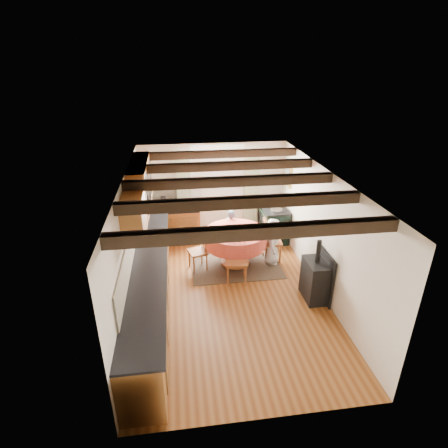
{
  "coord_description": "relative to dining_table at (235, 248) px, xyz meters",
  "views": [
    {
      "loc": [
        -0.91,
        -5.79,
        4.18
      ],
      "look_at": [
        0.0,
        0.8,
        1.15
      ],
      "focal_mm": 28.68,
      "sensor_mm": 36.0,
      "label": 1
    }
  ],
  "objects": [
    {
      "name": "curtain_left",
      "position": [
        -1.05,
        1.54,
        0.69
      ],
      "size": [
        0.35,
        0.1,
        2.1
      ],
      "primitive_type": "cube",
      "color": "#B6C793",
      "rests_on": "wall_back"
    },
    {
      "name": "beam_c",
      "position": [
        -0.3,
        -1.11,
        1.9
      ],
      "size": [
        3.6,
        0.16,
        0.16
      ],
      "primitive_type": "cube",
      "color": "black",
      "rests_on": "ceiling"
    },
    {
      "name": "worktop_left",
      "position": [
        -1.78,
        -1.11,
        0.49
      ],
      "size": [
        0.64,
        5.3,
        0.04
      ],
      "primitive_type": "cube",
      "color": "black",
      "rests_on": "base_cabinet_left"
    },
    {
      "name": "floor",
      "position": [
        -0.3,
        -1.11,
        -0.41
      ],
      "size": [
        3.6,
        5.5,
        0.0
      ],
      "primitive_type": "cube",
      "color": "brown",
      "rests_on": "ground"
    },
    {
      "name": "canister_tall",
      "position": [
        -1.56,
        1.41,
        0.64
      ],
      "size": [
        0.15,
        0.15,
        0.25
      ],
      "primitive_type": "cylinder",
      "color": "#262628",
      "rests_on": "worktop_back"
    },
    {
      "name": "worktop_back",
      "position": [
        -1.35,
        1.32,
        0.49
      ],
      "size": [
        1.3,
        0.64,
        0.04
      ],
      "primitive_type": "cube",
      "color": "black",
      "rests_on": "base_cabinet_back"
    },
    {
      "name": "child_far",
      "position": [
        0.01,
        0.73,
        0.1
      ],
      "size": [
        0.4,
        0.3,
        1.02
      ],
      "primitive_type": "imported",
      "rotation": [
        0.0,
        0.0,
        2.99
      ],
      "color": "#455770",
      "rests_on": "floor"
    },
    {
      "name": "curtain_right",
      "position": [
        0.65,
        1.54,
        0.69
      ],
      "size": [
        0.35,
        0.1,
        2.1
      ],
      "primitive_type": "cube",
      "color": "#B6C793",
      "rests_on": "wall_back"
    },
    {
      "name": "aga_range",
      "position": [
        1.17,
        1.13,
        0.02
      ],
      "size": [
        0.61,
        0.94,
        0.87
      ],
      "primitive_type": null,
      "color": "black",
      "rests_on": "floor"
    },
    {
      "name": "ceiling",
      "position": [
        -0.3,
        -1.11,
        1.99
      ],
      "size": [
        3.6,
        5.5,
        0.0
      ],
      "primitive_type": "cube",
      "color": "white",
      "rests_on": "ground"
    },
    {
      "name": "base_cabinet_back",
      "position": [
        -1.35,
        1.34,
        0.03
      ],
      "size": [
        1.3,
        0.6,
        0.88
      ],
      "primitive_type": "cube",
      "color": "brown",
      "rests_on": "floor"
    },
    {
      "name": "chair_near",
      "position": [
        -0.09,
        -0.7,
        0.1
      ],
      "size": [
        0.5,
        0.52,
        1.03
      ],
      "primitive_type": null,
      "rotation": [
        0.0,
        0.0,
        -0.14
      ],
      "color": "#964D26",
      "rests_on": "floor"
    },
    {
      "name": "wall_right",
      "position": [
        1.5,
        -1.11,
        0.79
      ],
      "size": [
        0.0,
        5.5,
        2.4
      ],
      "primitive_type": "cube",
      "color": "silver",
      "rests_on": "ground"
    },
    {
      "name": "dining_table",
      "position": [
        0.0,
        0.0,
        0.0
      ],
      "size": [
        1.36,
        1.36,
        0.82
      ],
      "primitive_type": null,
      "color": "#D95342",
      "rests_on": "floor"
    },
    {
      "name": "child_right",
      "position": [
        0.83,
        -0.05,
        0.12
      ],
      "size": [
        0.49,
        0.61,
        1.07
      ],
      "primitive_type": "imported",
      "rotation": [
        0.0,
        0.0,
        1.24
      ],
      "color": "silver",
      "rests_on": "floor"
    },
    {
      "name": "wall_picture",
      "position": [
        1.47,
        1.19,
        1.29
      ],
      "size": [
        0.04,
        0.5,
        0.6
      ],
      "primitive_type": "cube",
      "color": "gold",
      "rests_on": "wall_right"
    },
    {
      "name": "window_frame",
      "position": [
        -0.2,
        1.62,
        1.19
      ],
      "size": [
        1.34,
        0.03,
        1.54
      ],
      "primitive_type": "cube",
      "color": "white",
      "rests_on": "wall_back"
    },
    {
      "name": "beam_b",
      "position": [
        -0.3,
        -2.11,
        1.9
      ],
      "size": [
        3.6,
        0.16,
        0.16
      ],
      "primitive_type": "cube",
      "color": "black",
      "rests_on": "ceiling"
    },
    {
      "name": "wall_cabinet_solid",
      "position": [
        -1.93,
        -1.41,
        1.49
      ],
      "size": [
        0.34,
        0.9,
        0.7
      ],
      "primitive_type": "cube",
      "color": "brown",
      "rests_on": "wall_left"
    },
    {
      "name": "rug",
      "position": [
        -0.0,
        0.0,
        -0.41
      ],
      "size": [
        1.98,
        1.54,
        0.01
      ],
      "primitive_type": "cube",
      "color": "#38271D",
      "rests_on": "floor"
    },
    {
      "name": "wall_cabinet_glass",
      "position": [
        -1.93,
        0.09,
        1.54
      ],
      "size": [
        0.34,
        1.8,
        0.9
      ],
      "primitive_type": "cube",
      "color": "brown",
      "rests_on": "wall_left"
    },
    {
      "name": "wall_back",
      "position": [
        -0.3,
        1.64,
        0.79
      ],
      "size": [
        3.6,
        0.0,
        2.4
      ],
      "primitive_type": "cube",
      "color": "silver",
      "rests_on": "ground"
    },
    {
      "name": "bowl_b",
      "position": [
        -0.13,
        -0.17,
        0.44
      ],
      "size": [
        0.24,
        0.24,
        0.06
      ],
      "primitive_type": "imported",
      "rotation": [
        0.0,
        0.0,
        2.96
      ],
      "color": "silver",
      "rests_on": "dining_table"
    },
    {
      "name": "canister_wide",
      "position": [
        -1.3,
        1.32,
        0.62
      ],
      "size": [
        0.2,
        0.2,
        0.22
      ],
      "primitive_type": "cylinder",
      "color": "#262628",
      "rests_on": "worktop_back"
    },
    {
      "name": "curtain_rod",
      "position": [
        -0.2,
        1.54,
        1.79
      ],
      "size": [
        2.0,
        0.03,
        0.03
      ],
      "primitive_type": "cylinder",
      "rotation": [
        0.0,
        1.57,
        0.0
      ],
      "color": "black",
      "rests_on": "wall_back"
    },
    {
      "name": "splash_back",
      "position": [
        -1.3,
        1.62,
        0.79
      ],
      "size": [
        1.4,
        0.02,
        0.55
      ],
      "primitive_type": "cube",
      "color": "beige",
      "rests_on": "wall_back"
    },
    {
      "name": "wall_plate",
      "position": [
        0.75,
        1.61,
        1.29
      ],
      "size": [
        0.3,
        0.02,
        0.3
      ],
      "primitive_type": "cylinder",
      "rotation": [
        1.57,
        0.0,
        0.0
      ],
      "color": "silver",
      "rests_on": "wall_back"
    },
    {
      "name": "cast_iron_stove",
      "position": [
        1.28,
        -1.47,
        0.21
      ],
      "size": [
        0.37,
        0.62,
        1.24
      ],
      "primitive_type": null,
      "color": "black",
      "rests_on": "floor"
    },
    {
      "name": "base_cabinet_left",
      "position": [
        -1.8,
        -1.11,
        0.03
      ],
      "size": [
        0.6,
        5.3,
        0.88
      ],
      "primitive_type": "cube",
      "color": "brown",
      "rests_on": "floor"
    },
    {
      "name": "wall_front",
      "position": [
        -0.3,
        -3.86,
        0.79
      ],
      "size": [
        3.6,
        0.0,
        2.4
      ],
      "primitive_type": "cube",
      "color": "silver",
      "rests_on": "ground"
    },
    {
      "name": "wall_left",
      "position": [
        -2.1,
        -1.11,
        0.79
      ],
      "size": [
        0.0,
        5.5,
        2.4
      ],
      "primitive_type": "cube",
      "color": "silver",
      "rests_on": "ground"
    },
    {
      "name": "beam_d",
      "position": [
        -0.3,
        -0.11,
        1.9
      ],
      "size": [
        3.6,
        0.16,
        0.16
      ],
      "primitive_type": "cube",
      "color": "black",
      "rests_on": "ceiling"
    },
    {
      "name": "splash_left",
      "position": [
        -2.08,
        -0.81,
        0.79
      ],
      "size": [
        0.02,
        4.5,
        0.55
      ],
      "primitive_type": "cube",
      "color": "beige",
      "rests_on": "wall_left"
    },
    {
      "name": "chair_right",
      "position": [
        0.86,
        0.08,
        0.09
      ],
      "size": [
        0.48,
        0.46,
        0.99
      ],
      "primitive_type": null,
      "rotation": [
        0.0,
        0.0,
        1.49
      ],
      "color": "#964D26",
      "rests_on": "floor"
    },
    {
      "name": "beam_e",
      "position": [
        -0.3,
        0.89,
        1.9
      ],
      "size": [
        3.6,
        0.16,
        0.16
      ],
      "primitive_type": "cube",
      "color": "black",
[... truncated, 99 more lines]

